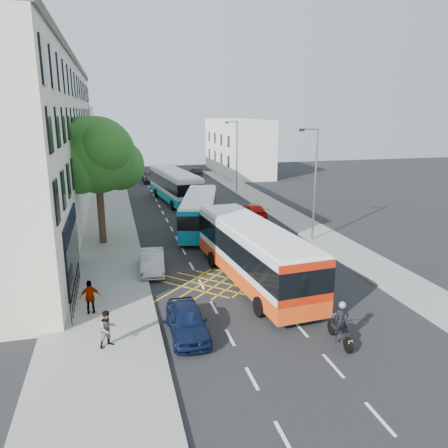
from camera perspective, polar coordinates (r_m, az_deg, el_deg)
ground at (r=19.99m, az=9.92°, el=-13.28°), size 120.00×120.00×0.00m
pavement_left at (r=32.35m, az=-15.47°, el=-2.47°), size 5.00×70.00×0.15m
pavement_right at (r=35.68m, az=11.10°, el=-0.62°), size 3.00×70.00×0.15m
terrace_main at (r=41.07m, az=-23.78°, el=9.87°), size 8.30×45.00×13.50m
terrace_far at (r=71.42m, az=-19.91°, el=10.32°), size 8.00×20.00×10.00m
building_right at (r=66.85m, az=1.76°, el=10.07°), size 6.00×18.00×8.00m
street_tree at (r=31.13m, az=-16.27°, el=8.53°), size 6.30×5.70×8.80m
lamp_near at (r=31.56m, az=11.68°, el=5.81°), size 1.45×0.15×8.00m
lamp_far at (r=50.16m, az=1.58°, el=9.27°), size 1.45×0.15×8.00m
railings at (r=23.05m, az=-18.82°, el=-8.01°), size 0.08×5.60×1.14m
bus_near at (r=23.95m, az=3.84°, el=-3.80°), size 3.71×11.86×3.28m
bus_mid at (r=34.44m, az=-3.24°, el=1.54°), size 4.93×10.45×2.86m
bus_far at (r=45.93m, az=-6.46°, el=5.02°), size 4.10×11.72×3.23m
motorbike at (r=18.79m, az=15.01°, el=-12.50°), size 0.64×2.10×1.86m
parked_car_blue at (r=18.95m, az=-4.83°, el=-12.51°), size 1.57×3.86×1.31m
parked_car_silver at (r=26.21m, az=-9.33°, el=-4.85°), size 1.66×3.94×1.26m
red_hatchback at (r=38.92m, az=3.75°, el=1.75°), size 1.85×4.41×1.27m
distant_car_grey at (r=59.46m, az=-9.51°, el=6.09°), size 2.27×4.88×1.35m
distant_car_silver at (r=54.94m, az=-3.71°, el=5.51°), size 1.78×3.77×1.24m
distant_car_dark at (r=63.40m, az=-3.68°, el=6.75°), size 1.48×3.95×1.29m
pedestrian_near at (r=18.33m, az=-14.94°, el=-13.08°), size 0.92×0.85×1.53m
pedestrian_far at (r=21.26m, az=-17.06°, el=-9.11°), size 0.95×0.40×1.62m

